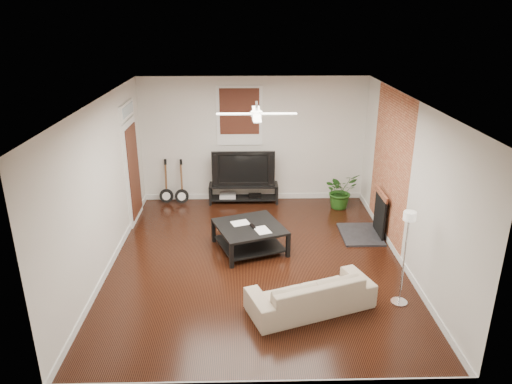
# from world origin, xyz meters

# --- Properties ---
(room) EXTENTS (5.01, 6.01, 2.81)m
(room) POSITION_xyz_m (0.00, 0.00, 1.40)
(room) COLOR black
(room) RESTS_ON ground
(brick_accent) EXTENTS (0.02, 2.20, 2.80)m
(brick_accent) POSITION_xyz_m (2.49, 1.00, 1.40)
(brick_accent) COLOR #B05838
(brick_accent) RESTS_ON floor
(fireplace) EXTENTS (0.80, 1.10, 0.92)m
(fireplace) POSITION_xyz_m (2.20, 1.00, 0.46)
(fireplace) COLOR black
(fireplace) RESTS_ON floor
(window_back) EXTENTS (1.00, 0.06, 1.30)m
(window_back) POSITION_xyz_m (-0.30, 2.97, 1.95)
(window_back) COLOR #38150F
(window_back) RESTS_ON wall_back
(door_left) EXTENTS (0.08, 1.00, 2.50)m
(door_left) POSITION_xyz_m (-2.46, 1.90, 1.25)
(door_left) COLOR white
(door_left) RESTS_ON wall_left
(tv_stand) EXTENTS (1.55, 0.41, 0.43)m
(tv_stand) POSITION_xyz_m (-0.23, 2.78, 0.22)
(tv_stand) COLOR black
(tv_stand) RESTS_ON floor
(tv) EXTENTS (1.39, 0.18, 0.80)m
(tv) POSITION_xyz_m (-0.23, 2.80, 0.83)
(tv) COLOR black
(tv) RESTS_ON tv_stand
(coffee_table) EXTENTS (1.44, 1.44, 0.47)m
(coffee_table) POSITION_xyz_m (-0.12, 0.49, 0.24)
(coffee_table) COLOR black
(coffee_table) RESTS_ON floor
(sofa) EXTENTS (1.96, 1.30, 0.53)m
(sofa) POSITION_xyz_m (0.75, -1.40, 0.27)
(sofa) COLOR tan
(sofa) RESTS_ON floor
(floor_lamp) EXTENTS (0.31, 0.31, 1.49)m
(floor_lamp) POSITION_xyz_m (2.10, -1.30, 0.75)
(floor_lamp) COLOR silver
(floor_lamp) RESTS_ON floor
(potted_plant) EXTENTS (0.92, 0.88, 0.80)m
(potted_plant) POSITION_xyz_m (1.91, 2.42, 0.40)
(potted_plant) COLOR #215418
(potted_plant) RESTS_ON floor
(guitar_left) EXTENTS (0.32, 0.23, 1.01)m
(guitar_left) POSITION_xyz_m (-1.97, 2.75, 0.51)
(guitar_left) COLOR black
(guitar_left) RESTS_ON floor
(guitar_right) EXTENTS (0.34, 0.26, 1.01)m
(guitar_right) POSITION_xyz_m (-1.62, 2.72, 0.51)
(guitar_right) COLOR black
(guitar_right) RESTS_ON floor
(ceiling_fan) EXTENTS (1.24, 1.24, 0.32)m
(ceiling_fan) POSITION_xyz_m (0.00, 0.00, 2.60)
(ceiling_fan) COLOR white
(ceiling_fan) RESTS_ON ceiling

